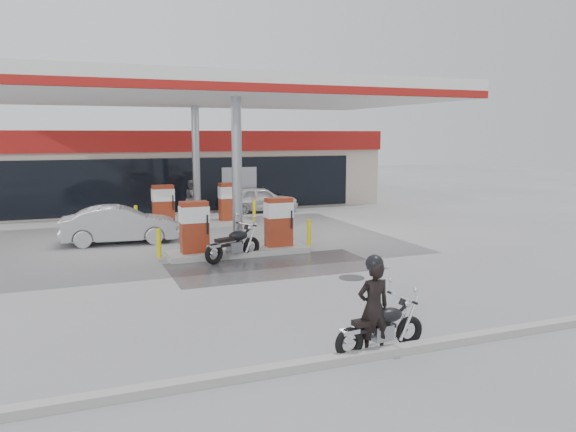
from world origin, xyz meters
The scene contains 16 objects.
ground centered at (0.00, 0.00, 0.00)m, with size 90.00×90.00×0.00m, color gray.
wet_patch centered at (0.50, 0.00, 0.00)m, with size 6.00×3.00×0.00m, color #4C4C4F.
drain_cover centered at (2.00, -2.00, 0.00)m, with size 0.70×0.70×0.01m, color #38383A.
kerb centered at (0.00, -7.00, 0.07)m, with size 28.00×0.25×0.15m, color gray.
store_building centered at (0.01, 15.94, 2.01)m, with size 22.00×8.22×4.00m.
canopy centered at (0.00, 5.00, 5.27)m, with size 16.00×10.02×5.51m.
pump_island_near centered at (0.00, 2.00, 0.71)m, with size 5.14×1.30×1.78m.
pump_island_far centered at (0.00, 8.00, 0.71)m, with size 5.14×1.30×1.78m.
main_motorcycle centered at (0.06, -6.79, 0.42)m, with size 1.86×0.71×0.96m.
biker_main centered at (-0.13, -6.81, 0.84)m, with size 0.61×0.40×1.68m, color black.
parked_motorcycle centered at (-0.35, 1.22, 0.48)m, with size 2.00×1.08×1.09m.
sedan_white centered at (3.89, 11.20, 0.63)m, with size 1.49×3.70×1.26m, color silver.
attendant centered at (0.34, 10.51, 0.88)m, with size 0.85×0.66×1.75m, color #59585D.
hatchback_silver centered at (-3.35, 5.35, 0.66)m, with size 1.40×4.03×1.33m, color #A1A2A8.
parked_car_left centered at (-6.81, 14.00, 0.61)m, with size 1.70×4.18×1.21m, color #A3A6AB.
parked_car_right centered at (5.36, 14.00, 0.60)m, with size 1.98×4.30×1.19m, color black.
Camera 1 is at (-4.97, -15.05, 3.84)m, focal length 35.00 mm.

